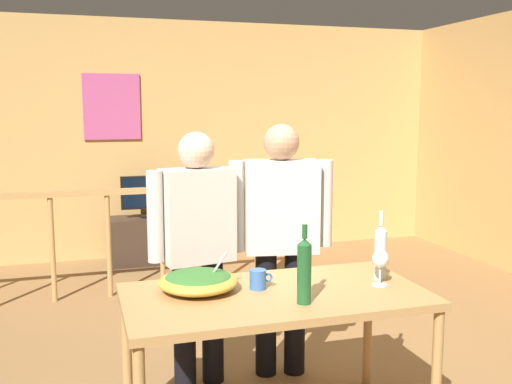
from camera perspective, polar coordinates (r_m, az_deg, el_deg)
The scene contains 14 objects.
ground_plane at distance 3.77m, azimuth 2.44°, elevation -17.70°, with size 8.60×8.60×0.00m, color olive.
back_wall at distance 6.61m, azimuth -7.09°, elevation 5.15°, with size 6.05×0.10×2.59m, color tan.
framed_picture at distance 6.45m, azimuth -13.96°, elevation 8.12°, with size 0.59×0.03×0.70m, color #B64D84.
stair_railing at distance 5.23m, azimuth -11.83°, elevation -3.24°, with size 3.34×0.10×1.00m.
tv_console at distance 6.34m, azimuth -10.28°, elevation -4.62°, with size 0.90×0.40×0.49m, color #38281E.
flat_screen_tv at distance 6.22m, azimuth -10.36°, elevation -0.09°, with size 0.60×0.12×0.45m.
serving_table at distance 2.92m, azimuth 1.89°, elevation -11.13°, with size 1.48×0.77×0.75m.
salad_bowl at distance 2.92m, azimuth -5.69°, elevation -8.62°, with size 0.40×0.40×0.20m.
wine_glass at distance 3.04m, azimuth 12.09°, elevation -6.55°, with size 0.09×0.09×0.19m.
wine_bottle_green at distance 2.71m, azimuth 4.75°, elevation -7.62°, with size 0.07×0.07×0.37m.
wine_bottle_clear at distance 3.14m, azimuth 12.10°, elevation -5.69°, with size 0.06×0.06×0.37m.
mug_blue at distance 2.94m, azimuth 0.22°, elevation -8.55°, with size 0.12×0.08×0.10m.
person_standing_left at distance 3.40m, azimuth -5.76°, elevation -4.68°, with size 0.58×0.29×1.51m.
person_standing_right at distance 3.53m, azimuth 2.46°, elevation -3.63°, with size 0.62×0.30×1.55m.
Camera 1 is at (-1.13, -3.19, 1.65)m, focal length 40.82 mm.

